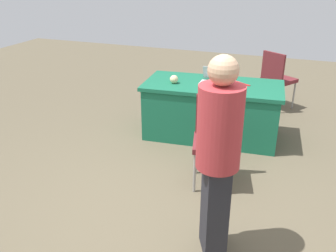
{
  "coord_description": "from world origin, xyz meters",
  "views": [
    {
      "loc": [
        -1.04,
        2.62,
        2.25
      ],
      "look_at": [
        0.01,
        -0.2,
        0.9
      ],
      "focal_mm": 38.86,
      "sensor_mm": 36.0,
      "label": 1
    }
  ],
  "objects_px": {
    "person_attendee_standing": "(218,152)",
    "scissors_red": "(244,84)",
    "chair_tucked_right": "(214,135)",
    "laptop_silver": "(213,80)",
    "yarn_ball": "(174,79)",
    "chair_by_pillar": "(277,76)",
    "table_foreground": "(212,110)"
  },
  "relations": [
    {
      "from": "chair_by_pillar",
      "to": "yarn_ball",
      "type": "height_order",
      "value": "chair_by_pillar"
    },
    {
      "from": "person_attendee_standing",
      "to": "yarn_ball",
      "type": "distance_m",
      "value": 2.32
    },
    {
      "from": "laptop_silver",
      "to": "scissors_red",
      "type": "distance_m",
      "value": 0.43
    },
    {
      "from": "chair_tucked_right",
      "to": "yarn_ball",
      "type": "bearing_deg",
      "value": -64.17
    },
    {
      "from": "laptop_silver",
      "to": "scissors_red",
      "type": "xyz_separation_m",
      "value": [
        -0.42,
        -0.08,
        -0.04
      ]
    },
    {
      "from": "yarn_ball",
      "to": "scissors_red",
      "type": "bearing_deg",
      "value": -162.81
    },
    {
      "from": "yarn_ball",
      "to": "person_attendee_standing",
      "type": "bearing_deg",
      "value": 117.94
    },
    {
      "from": "table_foreground",
      "to": "chair_by_pillar",
      "type": "relative_size",
      "value": 1.99
    },
    {
      "from": "chair_tucked_right",
      "to": "laptop_silver",
      "type": "distance_m",
      "value": 1.25
    },
    {
      "from": "chair_tucked_right",
      "to": "scissors_red",
      "type": "relative_size",
      "value": 5.4
    },
    {
      "from": "laptop_silver",
      "to": "scissors_red",
      "type": "bearing_deg",
      "value": -171.29
    },
    {
      "from": "table_foreground",
      "to": "chair_by_pillar",
      "type": "distance_m",
      "value": 1.59
    },
    {
      "from": "chair_tucked_right",
      "to": "person_attendee_standing",
      "type": "relative_size",
      "value": 0.58
    },
    {
      "from": "chair_tucked_right",
      "to": "scissors_red",
      "type": "bearing_deg",
      "value": -108.03
    },
    {
      "from": "person_attendee_standing",
      "to": "laptop_silver",
      "type": "height_order",
      "value": "person_attendee_standing"
    },
    {
      "from": "table_foreground",
      "to": "yarn_ball",
      "type": "distance_m",
      "value": 0.69
    },
    {
      "from": "yarn_ball",
      "to": "scissors_red",
      "type": "distance_m",
      "value": 0.95
    },
    {
      "from": "chair_by_pillar",
      "to": "laptop_silver",
      "type": "bearing_deg",
      "value": -85.57
    },
    {
      "from": "scissors_red",
      "to": "chair_by_pillar",
      "type": "bearing_deg",
      "value": 105.63
    },
    {
      "from": "table_foreground",
      "to": "yarn_ball",
      "type": "relative_size",
      "value": 17.18
    },
    {
      "from": "person_attendee_standing",
      "to": "scissors_red",
      "type": "bearing_deg",
      "value": 158.37
    },
    {
      "from": "table_foreground",
      "to": "laptop_silver",
      "type": "relative_size",
      "value": 5.89
    },
    {
      "from": "chair_tucked_right",
      "to": "person_attendee_standing",
      "type": "distance_m",
      "value": 1.16
    },
    {
      "from": "chair_by_pillar",
      "to": "scissors_red",
      "type": "xyz_separation_m",
      "value": [
        0.33,
        1.28,
        0.21
      ]
    },
    {
      "from": "chair_by_pillar",
      "to": "person_attendee_standing",
      "type": "height_order",
      "value": "person_attendee_standing"
    },
    {
      "from": "person_attendee_standing",
      "to": "scissors_red",
      "type": "xyz_separation_m",
      "value": [
        0.18,
        -2.32,
        -0.17
      ]
    },
    {
      "from": "table_foreground",
      "to": "scissors_red",
      "type": "height_order",
      "value": "scissors_red"
    },
    {
      "from": "chair_by_pillar",
      "to": "laptop_silver",
      "type": "xyz_separation_m",
      "value": [
        0.75,
        1.36,
        0.24
      ]
    },
    {
      "from": "person_attendee_standing",
      "to": "yarn_ball",
      "type": "relative_size",
      "value": 15.04
    },
    {
      "from": "chair_tucked_right",
      "to": "person_attendee_standing",
      "type": "xyz_separation_m",
      "value": [
        -0.27,
        1.06,
        0.38
      ]
    },
    {
      "from": "laptop_silver",
      "to": "scissors_red",
      "type": "height_order",
      "value": "laptop_silver"
    },
    {
      "from": "laptop_silver",
      "to": "scissors_red",
      "type": "relative_size",
      "value": 1.82
    }
  ]
}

